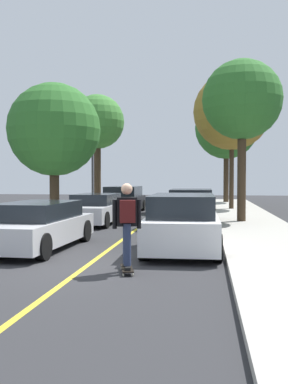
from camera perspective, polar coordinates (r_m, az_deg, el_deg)
The scene contains 16 objects.
ground at distance 10.01m, azimuth -7.18°, elevation -9.21°, with size 80.00×80.00×0.00m, color #2D2D30.
center_line at distance 13.86m, azimuth -2.86°, elevation -6.10°, with size 0.12×39.20×0.01m, color gold.
parked_car_left_nearest at distance 12.50m, azimuth -13.36°, elevation -4.14°, with size 2.06×4.65×1.25m.
parked_car_left_near at distance 18.65m, azimuth -6.14°, elevation -2.17°, with size 1.95×4.30×1.25m.
parked_car_left_far at distance 24.71m, azimuth -2.65°, elevation -0.96°, with size 1.99×4.42×1.43m.
parked_car_right_nearest at distance 11.85m, azimuth 4.93°, elevation -3.92°, with size 1.94×4.48×1.48m.
parked_car_right_near at distance 18.20m, azimuth 5.96°, elevation -2.01°, with size 1.96×4.36×1.45m.
street_tree_left_nearest at distance 20.07m, azimuth -11.28°, elevation 7.67°, with size 4.01×4.01×5.85m.
street_tree_left_near at distance 27.66m, azimuth -5.92°, elevation 8.68°, with size 3.26×3.26×6.77m.
street_tree_right_nearest at distance 19.10m, azimuth 12.27°, elevation 11.21°, with size 3.24×3.24×6.56m.
street_tree_right_near at distance 26.60m, azimuth 11.03°, elevation 9.92°, with size 4.39×4.39×7.74m.
street_tree_right_far at distance 33.70m, azimuth 10.35°, elevation 7.95°, with size 4.55×4.55×7.68m.
fire_hydrant at distance 15.81m, azimuth -14.53°, elevation -3.41°, with size 0.20×0.20×0.70m.
streetlamp at distance 25.24m, azimuth -6.51°, elevation 4.39°, with size 0.36×0.24×5.02m.
skateboard at distance 9.22m, azimuth -2.17°, elevation -9.60°, with size 0.41×0.87×0.10m.
skateboarder at distance 9.04m, azimuth -2.17°, elevation -3.54°, with size 0.58×0.70×1.70m.
Camera 1 is at (2.56, -9.48, 1.91)m, focal length 42.28 mm.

